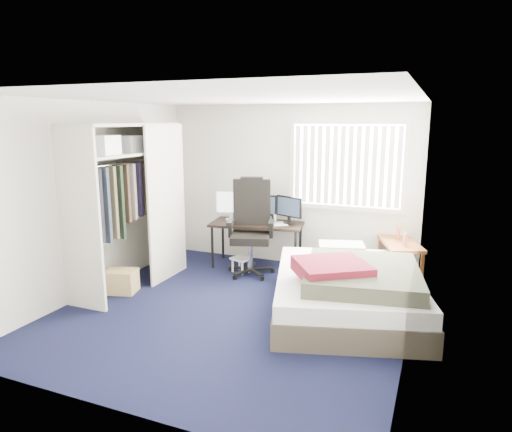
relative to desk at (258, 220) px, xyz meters
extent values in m
plane|color=black|center=(0.39, -1.76, -0.74)|extent=(4.20, 4.20, 0.00)
plane|color=silver|center=(0.39, 0.34, 0.51)|extent=(4.00, 0.00, 4.00)
plane|color=silver|center=(0.39, -3.86, 0.51)|extent=(4.00, 0.00, 4.00)
plane|color=silver|center=(-1.61, -1.76, 0.51)|extent=(0.00, 4.20, 4.20)
plane|color=silver|center=(2.39, -1.76, 0.51)|extent=(0.00, 4.20, 4.20)
plane|color=white|center=(0.39, -1.76, 1.76)|extent=(4.20, 4.20, 0.00)
cube|color=white|center=(1.29, 0.32, 0.86)|extent=(1.60, 0.02, 1.20)
cube|color=beige|center=(1.29, 0.29, 1.49)|extent=(1.72, 0.06, 0.06)
cube|color=beige|center=(1.29, 0.29, 0.23)|extent=(1.72, 0.06, 0.06)
cube|color=white|center=(1.29, 0.26, 0.86)|extent=(1.60, 0.04, 1.16)
cube|color=beige|center=(-1.31, -2.36, 0.36)|extent=(0.60, 0.04, 2.20)
cube|color=beige|center=(-1.31, -0.56, 0.36)|extent=(0.60, 0.04, 2.20)
cube|color=beige|center=(-1.31, -1.46, 1.46)|extent=(0.60, 1.80, 0.04)
cube|color=beige|center=(-1.31, -1.46, 1.08)|extent=(0.56, 1.74, 0.03)
cylinder|color=silver|center=(-1.31, -1.46, 0.96)|extent=(0.03, 1.72, 0.03)
cube|color=#26262B|center=(-1.31, -1.56, 0.51)|extent=(0.38, 1.10, 0.90)
cube|color=beige|center=(-0.99, -1.01, 0.36)|extent=(0.03, 0.90, 2.20)
cube|color=white|center=(-1.31, -1.91, 1.22)|extent=(0.38, 0.30, 0.24)
cube|color=gray|center=(-1.31, -1.41, 1.21)|extent=(0.34, 0.28, 0.22)
cube|color=black|center=(0.00, -0.03, -0.06)|extent=(1.50, 0.87, 0.04)
cylinder|color=black|center=(-0.60, -0.39, -0.41)|extent=(0.04, 0.04, 0.66)
cylinder|color=black|center=(-0.68, 0.14, -0.41)|extent=(0.04, 0.04, 0.66)
cylinder|color=black|center=(0.68, -0.19, -0.41)|extent=(0.04, 0.04, 0.66)
cylinder|color=black|center=(0.60, 0.34, -0.41)|extent=(0.04, 0.04, 0.66)
cube|color=white|center=(-0.46, 0.02, 0.24)|extent=(0.50, 0.11, 0.36)
cube|color=white|center=(-0.46, 0.02, 0.24)|extent=(0.45, 0.07, 0.31)
cube|color=black|center=(0.03, 0.09, 0.22)|extent=(0.48, 0.10, 0.32)
cube|color=#1E2838|center=(0.03, 0.09, 0.22)|extent=(0.43, 0.07, 0.27)
cube|color=black|center=(0.47, 0.12, 0.22)|extent=(0.48, 0.10, 0.32)
cube|color=#1E2838|center=(0.47, 0.12, 0.22)|extent=(0.43, 0.07, 0.27)
cube|color=white|center=(-0.12, -0.14, -0.03)|extent=(0.42, 0.20, 0.02)
cube|color=black|center=(0.15, -0.10, -0.03)|extent=(0.07, 0.11, 0.02)
cylinder|color=silver|center=(0.29, -0.03, 0.04)|extent=(0.08, 0.08, 0.16)
cube|color=white|center=(0.00, -0.03, -0.04)|extent=(0.34, 0.32, 0.00)
cube|color=black|center=(0.06, -0.43, -0.67)|extent=(0.85, 0.85, 0.13)
cylinder|color=silver|center=(0.06, -0.43, -0.43)|extent=(0.07, 0.07, 0.45)
cube|color=black|center=(0.06, -0.43, -0.18)|extent=(0.70, 0.70, 0.11)
cube|color=black|center=(-0.02, -0.18, 0.27)|extent=(0.56, 0.28, 0.78)
cube|color=black|center=(-0.02, -0.18, 0.60)|extent=(0.36, 0.23, 0.18)
cube|color=black|center=(-0.22, -0.52, 0.06)|extent=(0.17, 0.32, 0.04)
cube|color=black|center=(0.35, -0.33, 0.06)|extent=(0.17, 0.32, 0.04)
cube|color=white|center=(-0.11, -0.41, -0.53)|extent=(0.33, 0.30, 0.03)
cylinder|color=white|center=(-0.23, -0.44, -0.63)|extent=(0.03, 0.03, 0.20)
cylinder|color=white|center=(-0.18, -0.31, -0.63)|extent=(0.03, 0.03, 0.20)
cylinder|color=white|center=(-0.04, -0.51, -0.63)|extent=(0.03, 0.03, 0.20)
cylinder|color=white|center=(0.01, -0.37, -0.63)|extent=(0.03, 0.03, 0.20)
cube|color=brown|center=(2.14, -0.04, -0.15)|extent=(0.73, 0.99, 0.04)
cube|color=brown|center=(2.11, -0.48, -0.45)|extent=(0.05, 0.05, 0.57)
cube|color=brown|center=(1.83, 0.28, -0.45)|extent=(0.05, 0.05, 0.57)
cube|color=brown|center=(2.45, -0.35, -0.45)|extent=(0.05, 0.05, 0.57)
cube|color=brown|center=(2.17, 0.41, -0.45)|extent=(0.05, 0.05, 0.57)
cube|color=brown|center=(2.21, -0.22, -0.04)|extent=(0.07, 0.14, 0.18)
cube|color=brown|center=(2.10, 0.09, -0.04)|extent=(0.07, 0.14, 0.18)
cube|color=#423B30|center=(1.64, -1.24, -0.59)|extent=(2.20, 2.57, 0.29)
cube|color=white|center=(1.64, -1.24, -0.36)|extent=(2.15, 2.52, 0.20)
cube|color=beige|center=(1.41, -0.45, -0.19)|extent=(0.69, 0.55, 0.14)
cube|color=#3E4332|center=(1.86, -1.44, -0.19)|extent=(1.46, 1.56, 0.18)
cube|color=#611013|center=(1.55, -1.63, -0.10)|extent=(1.01, 1.00, 0.16)
cube|color=#A48752|center=(-1.26, -1.76, -0.58)|extent=(0.47, 0.40, 0.31)
camera|label=1|loc=(2.60, -6.42, 1.52)|focal=32.00mm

